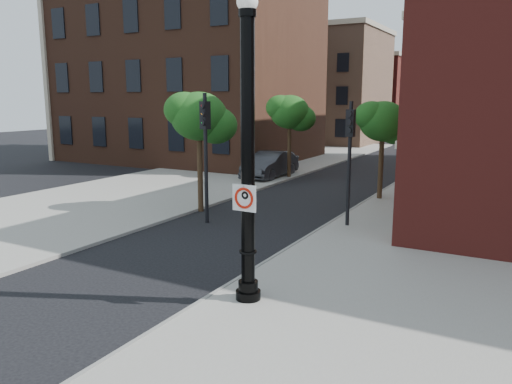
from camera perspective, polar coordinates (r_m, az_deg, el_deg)
The scene contains 16 objects.
ground at distance 14.38m, azimuth -11.12°, elevation -9.83°, with size 120.00×120.00×0.00m, color black.
sidewalk_right at distance 21.03m, azimuth 20.47°, elevation -3.55°, with size 8.00×60.00×0.12m, color gray.
sidewalk_left at distance 33.73m, azimuth -3.33°, elevation 2.29°, with size 10.00×50.00×0.12m, color gray.
curb_edge at distance 21.90m, azimuth 10.21°, elevation -2.46°, with size 0.10×60.00×0.14m, color gray.
victorian_building at distance 42.40m, azimuth -7.34°, elevation 15.71°, with size 18.60×14.60×17.95m.
bg_building_tan_a at distance 58.10m, azimuth 8.01°, elevation 11.61°, with size 12.00×12.00×12.00m, color #8E654D.
bg_building_red at distance 71.34m, azimuth 12.07°, elevation 10.49°, with size 12.00×12.00×10.00m, color maroon.
lamppost at distance 11.71m, azimuth -0.94°, elevation 2.81°, with size 0.62×0.62×7.33m.
no_parking_sign at distance 11.66m, azimuth -1.35°, elevation -0.67°, with size 0.64×0.08×0.64m.
parked_car at distance 31.52m, azimuth 1.62°, elevation 3.14°, with size 1.78×5.11×1.68m, color #2A2A2E.
traffic_signal_left at distance 19.85m, azimuth -5.82°, elevation 6.33°, with size 0.37×0.45×5.19m.
traffic_signal_right at distance 19.23m, azimuth 10.66°, elevation 5.43°, with size 0.31×0.40×4.87m.
utility_pole at distance 18.58m, azimuth 16.29°, elevation 3.05°, with size 0.11×0.11×5.31m, color #999999.
street_tree_a at distance 21.95m, azimuth -6.40°, elevation 8.44°, with size 2.92×2.64×5.26m.
street_tree_b at distance 31.06m, azimuth 3.97°, elevation 9.00°, with size 2.87×2.59×5.17m.
street_tree_c at distance 24.96m, azimuth 14.39°, elevation 7.69°, with size 2.69×2.43×4.85m.
Camera 1 is at (8.75, -10.26, 5.00)m, focal length 35.00 mm.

